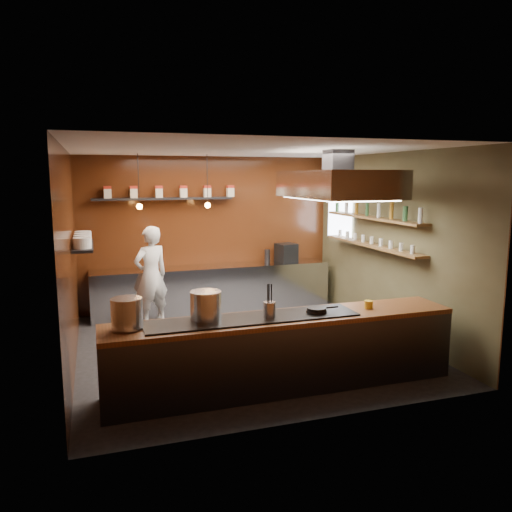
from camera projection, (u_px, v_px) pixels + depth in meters
name	position (u px, v px, depth m)	size (l,w,h in m)	color
floor	(246.00, 346.00, 7.76)	(5.00, 5.00, 0.00)	black
back_wall	(209.00, 233.00, 9.87)	(5.00, 5.00, 0.00)	#37160A
left_wall	(70.00, 260.00, 6.75)	(5.00, 5.00, 0.00)	#37160A
right_wall	(390.00, 244.00, 8.28)	(5.00, 5.00, 0.00)	#443F26
ceiling	(246.00, 150.00, 7.28)	(5.00, 5.00, 0.00)	silver
window_pane	(340.00, 213.00, 9.80)	(1.00, 1.00, 0.00)	white
prep_counter	(214.00, 289.00, 9.72)	(4.60, 0.65, 0.90)	silver
pass_counter	(283.00, 352.00, 6.18)	(4.40, 0.72, 0.94)	#38383D
tin_shelf	(163.00, 199.00, 9.35)	(2.60, 0.26, 0.04)	black
plate_shelf	(83.00, 246.00, 7.73)	(0.30, 1.40, 0.04)	black
bottle_shelf_upper	(373.00, 218.00, 8.45)	(0.26, 2.80, 0.04)	brown
bottle_shelf_lower	(372.00, 245.00, 8.53)	(0.26, 2.80, 0.04)	brown
extractor_hood	(337.00, 184.00, 7.38)	(1.20, 2.00, 0.72)	#38383D
pendant_left	(139.00, 204.00, 8.58)	(0.10, 0.10, 0.95)	black
pendant_right	(208.00, 202.00, 8.95)	(0.10, 0.10, 0.95)	black
storage_tins	(171.00, 192.00, 9.37)	(2.43, 0.13, 0.22)	beige
plate_stacks	(83.00, 239.00, 7.72)	(0.26, 1.16, 0.16)	silver
bottles	(373.00, 210.00, 8.43)	(0.06, 2.66, 0.24)	silver
wine_glasses	(372.00, 240.00, 8.51)	(0.07, 2.37, 0.13)	silver
stockpot_large	(127.00, 313.00, 5.55)	(0.35, 0.35, 0.34)	#B2B4B9
stockpot_small	(206.00, 306.00, 5.86)	(0.37, 0.37, 0.34)	silver
utensil_crock	(270.00, 310.00, 5.97)	(0.15, 0.15, 0.19)	#B5B7BC
frying_pan	(317.00, 310.00, 6.20)	(0.43, 0.26, 0.06)	black
butter_jar	(369.00, 304.00, 6.47)	(0.11, 0.11, 0.10)	gold
espresso_machine	(286.00, 253.00, 10.13)	(0.37, 0.35, 0.37)	black
chef	(151.00, 276.00, 8.81)	(0.64, 0.42, 1.76)	white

